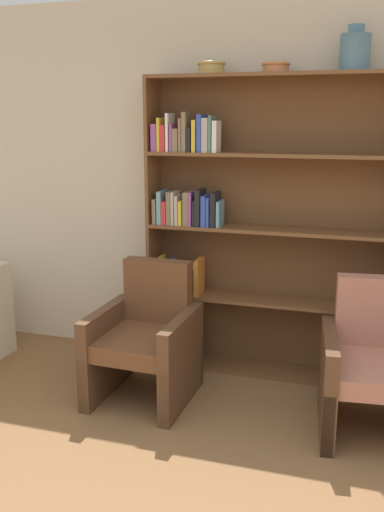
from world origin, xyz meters
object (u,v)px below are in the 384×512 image
object	(u,v)px
bookshelf	(251,231)
bowl_stoneware	(276,67)
bowl_olive	(211,67)
vase_tall	(355,51)
armchair_cushioned	(375,368)
armchair_leather	(146,340)

from	to	relation	value
bookshelf	bowl_stoneware	world-z (taller)	bowl_stoneware
bowl_olive	vase_tall	distance (m)	0.96
armchair_cushioned	vase_tall	bearing A→B (deg)	-73.59
vase_tall	bowl_stoneware	bearing A→B (deg)	180.00
bowl_stoneware	vase_tall	bearing A→B (deg)	0.00
bowl_olive	vase_tall	size ratio (longest dim) A/B	0.71
bookshelf	vase_tall	xyz separation A→B (m)	(0.66, -0.02, 1.22)
bowl_stoneware	armchair_cushioned	bearing A→B (deg)	-38.82
bookshelf	vase_tall	bearing A→B (deg)	-1.92
armchair_leather	bowl_stoneware	bearing A→B (deg)	-138.01
bookshelf	vase_tall	distance (m)	1.39
bookshelf	bowl_olive	distance (m)	1.19
bowl_olive	armchair_cushioned	size ratio (longest dim) A/B	0.22
bowl_olive	bowl_stoneware	size ratio (longest dim) A/B	1.04
bookshelf	armchair_leather	size ratio (longest dim) A/B	2.38
vase_tall	armchair_leather	world-z (taller)	vase_tall
armchair_leather	bowl_olive	bearing A→B (deg)	-112.53
bowl_olive	armchair_leather	bearing A→B (deg)	-114.40
armchair_leather	armchair_cushioned	bearing A→B (deg)	-178.15
armchair_cushioned	armchair_leather	bearing A→B (deg)	-6.40
bookshelf	armchair_leather	xyz separation A→B (m)	(-0.58, -0.64, -0.68)
bookshelf	armchair_leather	distance (m)	1.10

